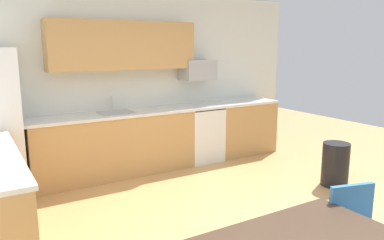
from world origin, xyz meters
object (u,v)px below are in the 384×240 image
Objects in this scene: oven_range at (201,133)px; trash_bin at (335,164)px; microwave at (198,70)px; chair_near_table at (359,233)px.

oven_range is 2.19m from trash_bin.
microwave is 2.57m from trash_bin.
oven_range is at bearing -90.00° from microwave.
microwave is at bearing 90.00° from oven_range.
microwave is at bearing 76.85° from chair_near_table.
chair_near_table is 1.42× the size of trash_bin.
oven_range is 1.52× the size of trash_bin.
trash_bin is at bearing -65.62° from microwave.
trash_bin is (0.94, -1.97, -0.16)m from oven_range.
oven_range is 3.69m from chair_near_table.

